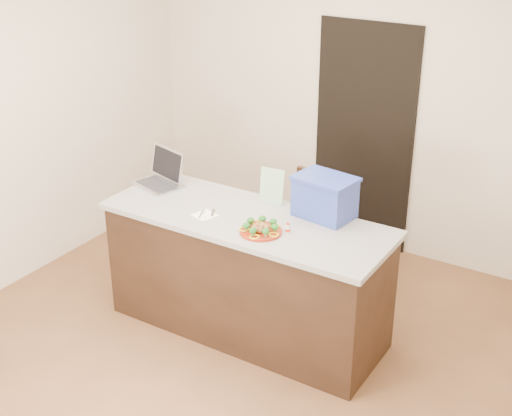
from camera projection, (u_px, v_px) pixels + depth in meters
The scene contains 16 objects.
ground at pixel (229, 345), 5.12m from camera, with size 4.00×4.00×0.00m, color brown.
room_shell at pixel (224, 130), 4.43m from camera, with size 4.00×4.00×4.00m.
doorway at pixel (364, 138), 6.17m from camera, with size 0.90×0.02×2.00m, color black.
island at pixel (247, 274), 5.11m from camera, with size 2.06×0.76×0.92m.
plate at pixel (261, 231), 4.70m from camera, with size 0.28×0.28×0.02m.
meatballs at pixel (260, 227), 4.69m from camera, with size 0.11×0.11×0.04m.
broccoli at pixel (261, 225), 4.68m from camera, with size 0.24×0.23×0.04m.
pepper_rings at pixel (261, 230), 4.69m from camera, with size 0.27×0.28×0.01m.
napkin at pixel (205, 215), 4.94m from camera, with size 0.14×0.14×0.01m, color white.
fork at pixel (203, 214), 4.95m from camera, with size 0.05×0.13×0.00m.
knife at pixel (207, 216), 4.90m from camera, with size 0.07×0.20×0.01m.
yogurt_bottle at pixel (288, 229), 4.68m from camera, with size 0.03×0.03×0.07m.
laptop at pixel (162, 175), 5.43m from camera, with size 0.43×0.39×0.26m.
leaflet at pixel (272, 186), 5.08m from camera, with size 0.18×0.00×0.26m, color silver.
blue_box at pixel (325, 197), 4.87m from camera, with size 0.44×0.34×0.29m.
chair at pixel (314, 229), 5.53m from camera, with size 0.49×0.49×1.00m.
Camera 1 is at (2.40, -3.48, 3.05)m, focal length 50.00 mm.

